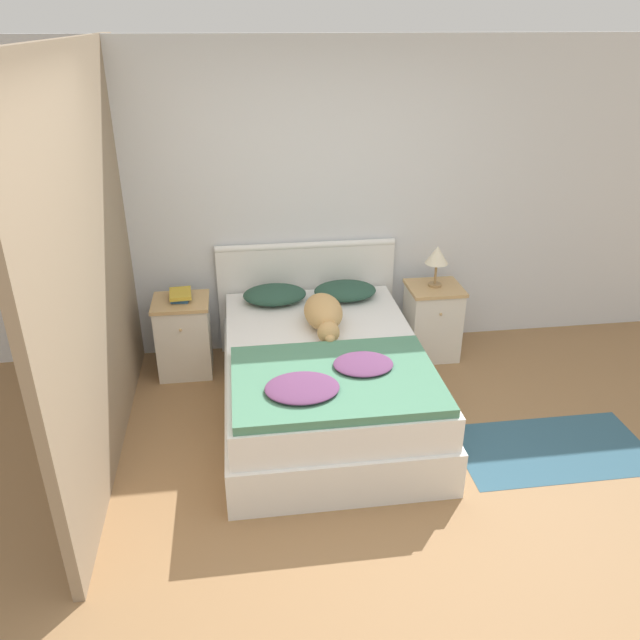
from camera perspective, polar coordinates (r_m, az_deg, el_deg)
The scene contains 14 objects.
ground_plane at distance 3.93m, azimuth 2.35°, elevation -16.54°, with size 16.00×16.00×0.00m, color #997047.
wall_back at distance 5.19m, azimuth -1.53°, elevation 10.57°, with size 9.00×0.06×2.55m.
wall_side_left at distance 4.23m, azimuth -19.79°, elevation 5.38°, with size 0.06×3.10×2.55m.
bed at distance 4.55m, azimuth 0.36°, elevation -5.51°, with size 1.43×2.07×0.56m.
headboard at distance 5.38m, azimuth -1.24°, elevation 2.44°, with size 1.51×0.06×0.97m.
nightstand_left at distance 5.18m, azimuth -12.33°, elevation -1.45°, with size 0.44×0.42×0.64m.
nightstand_right at distance 5.40m, azimuth 10.20°, elevation -0.07°, with size 0.44×0.42×0.64m.
pillow_left at distance 5.07m, azimuth -4.17°, elevation 2.34°, with size 0.51×0.38×0.13m.
pillow_right at distance 5.14m, azimuth 2.31°, elevation 2.69°, with size 0.51×0.38×0.13m.
quilt at distance 3.94m, azimuth 1.31°, elevation -5.45°, with size 1.30×0.94×0.10m.
dog at distance 4.62m, azimuth 0.36°, elevation 0.54°, with size 0.28×0.68×0.23m.
book_stack at distance 5.05m, azimuth -12.63°, elevation 2.24°, with size 0.18×0.24×0.06m.
table_lamp at distance 5.19m, azimuth 10.66°, elevation 5.74°, with size 0.19×0.19×0.35m.
rug at distance 4.62m, azimuth 20.45°, elevation -10.95°, with size 1.30×0.70×0.00m.
Camera 1 is at (-0.55, -2.84, 2.65)m, focal length 35.00 mm.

